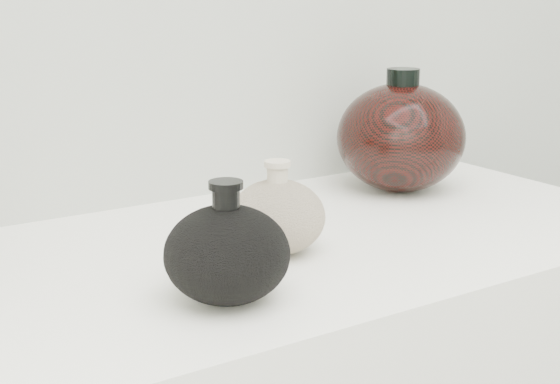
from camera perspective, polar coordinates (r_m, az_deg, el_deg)
black_gourd_vase at (r=0.79m, az=-3.90°, el=-4.49°), size 0.16×0.16×0.13m
cream_gourd_vase at (r=0.93m, az=-0.18°, el=-1.76°), size 0.15×0.15×0.11m
right_round_pot at (r=1.22m, az=8.82°, el=4.01°), size 0.20×0.20×0.19m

